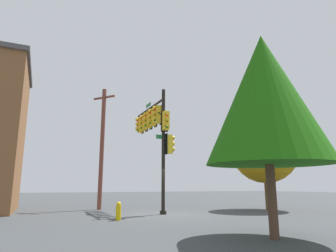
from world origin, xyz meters
name	(u,v)px	position (x,y,z in m)	size (l,w,h in m)	color
ground_plane	(163,214)	(0.00, 0.00, 0.00)	(120.00, 120.00, 0.00)	#3D4143
signal_pole_assembly	(154,127)	(1.53, -0.02, 5.20)	(5.50, 1.15, 7.22)	black
utility_pole	(102,145)	(4.78, 2.63, 4.31)	(1.44, 1.27, 8.36)	brown
fire_hydrant	(118,211)	(-1.85, 2.98, 0.41)	(0.33, 0.24, 0.83)	gold
tree_near	(264,150)	(0.17, -7.56, 3.97)	(4.52, 4.52, 6.24)	brown
tree_mid	(265,97)	(-8.43, -0.05, 4.34)	(3.90, 3.90, 6.52)	brown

